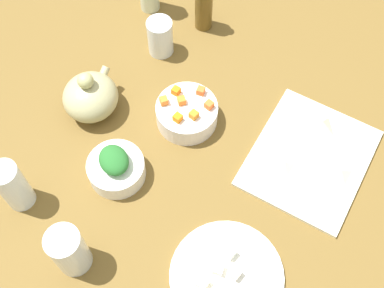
{
  "coord_description": "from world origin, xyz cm",
  "views": [
    {
      "loc": [
        -49.93,
        -24.49,
        107.61
      ],
      "look_at": [
        0.0,
        0.0,
        8.0
      ],
      "focal_mm": 46.56,
      "sensor_mm": 36.0,
      "label": 1
    }
  ],
  "objects_px": {
    "bowl_greens": "(117,169)",
    "bowl_carrots": "(187,114)",
    "drinking_glass_2": "(69,251)",
    "cutting_board": "(309,158)",
    "drinking_glass_0": "(13,186)",
    "teapot": "(91,96)",
    "bottle_0": "(204,5)",
    "plate_tofu": "(227,276)",
    "drinking_glass_1": "(160,37)"
  },
  "relations": [
    {
      "from": "bowl_carrots",
      "to": "drinking_glass_2",
      "type": "height_order",
      "value": "drinking_glass_2"
    },
    {
      "from": "plate_tofu",
      "to": "drinking_glass_2",
      "type": "relative_size",
      "value": 1.76
    },
    {
      "from": "teapot",
      "to": "drinking_glass_1",
      "type": "relative_size",
      "value": 1.49
    },
    {
      "from": "plate_tofu",
      "to": "bottle_0",
      "type": "height_order",
      "value": "bottle_0"
    },
    {
      "from": "bowl_carrots",
      "to": "drinking_glass_1",
      "type": "xyz_separation_m",
      "value": [
        0.17,
        0.16,
        0.02
      ]
    },
    {
      "from": "cutting_board",
      "to": "bowl_carrots",
      "type": "height_order",
      "value": "bowl_carrots"
    },
    {
      "from": "plate_tofu",
      "to": "bowl_greens",
      "type": "relative_size",
      "value": 1.83
    },
    {
      "from": "plate_tofu",
      "to": "bowl_greens",
      "type": "xyz_separation_m",
      "value": [
        0.11,
        0.32,
        0.02
      ]
    },
    {
      "from": "teapot",
      "to": "drinking_glass_0",
      "type": "relative_size",
      "value": 1.08
    },
    {
      "from": "bottle_0",
      "to": "drinking_glass_1",
      "type": "bearing_deg",
      "value": 153.83
    },
    {
      "from": "drinking_glass_2",
      "to": "teapot",
      "type": "bearing_deg",
      "value": 25.79
    },
    {
      "from": "drinking_glass_0",
      "to": "drinking_glass_2",
      "type": "height_order",
      "value": "drinking_glass_0"
    },
    {
      "from": "plate_tofu",
      "to": "bowl_carrots",
      "type": "bearing_deg",
      "value": 38.45
    },
    {
      "from": "bowl_greens",
      "to": "bowl_carrots",
      "type": "xyz_separation_m",
      "value": [
        0.2,
        -0.08,
        0.0
      ]
    },
    {
      "from": "teapot",
      "to": "drinking_glass_0",
      "type": "distance_m",
      "value": 0.28
    },
    {
      "from": "plate_tofu",
      "to": "teapot",
      "type": "relative_size",
      "value": 1.56
    },
    {
      "from": "bottle_0",
      "to": "drinking_glass_2",
      "type": "height_order",
      "value": "bottle_0"
    },
    {
      "from": "bottle_0",
      "to": "drinking_glass_1",
      "type": "relative_size",
      "value": 1.84
    },
    {
      "from": "teapot",
      "to": "bottle_0",
      "type": "xyz_separation_m",
      "value": [
        0.37,
        -0.13,
        0.02
      ]
    },
    {
      "from": "drinking_glass_1",
      "to": "bottle_0",
      "type": "bearing_deg",
      "value": -26.17
    },
    {
      "from": "bowl_greens",
      "to": "drinking_glass_1",
      "type": "relative_size",
      "value": 1.27
    },
    {
      "from": "bottle_0",
      "to": "drinking_glass_0",
      "type": "relative_size",
      "value": 1.34
    },
    {
      "from": "plate_tofu",
      "to": "bowl_greens",
      "type": "height_order",
      "value": "bowl_greens"
    },
    {
      "from": "plate_tofu",
      "to": "bowl_carrots",
      "type": "distance_m",
      "value": 0.4
    },
    {
      "from": "cutting_board",
      "to": "plate_tofu",
      "type": "relative_size",
      "value": 1.27
    },
    {
      "from": "bottle_0",
      "to": "drinking_glass_0",
      "type": "height_order",
      "value": "bottle_0"
    },
    {
      "from": "cutting_board",
      "to": "drinking_glass_2",
      "type": "distance_m",
      "value": 0.58
    },
    {
      "from": "bowl_greens",
      "to": "drinking_glass_1",
      "type": "distance_m",
      "value": 0.38
    },
    {
      "from": "bowl_greens",
      "to": "drinking_glass_0",
      "type": "xyz_separation_m",
      "value": [
        -0.15,
        0.16,
        0.05
      ]
    },
    {
      "from": "bowl_carrots",
      "to": "drinking_glass_0",
      "type": "height_order",
      "value": "drinking_glass_0"
    },
    {
      "from": "drinking_glass_0",
      "to": "drinking_glass_2",
      "type": "distance_m",
      "value": 0.2
    },
    {
      "from": "plate_tofu",
      "to": "teapot",
      "type": "distance_m",
      "value": 0.53
    },
    {
      "from": "cutting_board",
      "to": "bowl_greens",
      "type": "bearing_deg",
      "value": 121.22
    },
    {
      "from": "bowl_carrots",
      "to": "teapot",
      "type": "distance_m",
      "value": 0.24
    },
    {
      "from": "cutting_board",
      "to": "drinking_glass_1",
      "type": "height_order",
      "value": "drinking_glass_1"
    },
    {
      "from": "cutting_board",
      "to": "bowl_greens",
      "type": "relative_size",
      "value": 2.32
    },
    {
      "from": "plate_tofu",
      "to": "drinking_glass_1",
      "type": "xyz_separation_m",
      "value": [
        0.48,
        0.41,
        0.05
      ]
    },
    {
      "from": "drinking_glass_1",
      "to": "drinking_glass_2",
      "type": "height_order",
      "value": "drinking_glass_2"
    },
    {
      "from": "plate_tofu",
      "to": "bottle_0",
      "type": "xyz_separation_m",
      "value": [
        0.61,
        0.34,
        0.07
      ]
    },
    {
      "from": "teapot",
      "to": "drinking_glass_2",
      "type": "height_order",
      "value": "same"
    },
    {
      "from": "drinking_glass_1",
      "to": "plate_tofu",
      "type": "bearing_deg",
      "value": -139.6
    },
    {
      "from": "bowl_greens",
      "to": "bowl_carrots",
      "type": "bearing_deg",
      "value": -20.9
    },
    {
      "from": "plate_tofu",
      "to": "drinking_glass_0",
      "type": "relative_size",
      "value": 1.68
    },
    {
      "from": "drinking_glass_0",
      "to": "drinking_glass_2",
      "type": "relative_size",
      "value": 1.05
    },
    {
      "from": "bowl_carrots",
      "to": "drinking_glass_1",
      "type": "relative_size",
      "value": 1.45
    },
    {
      "from": "bowl_greens",
      "to": "bowl_carrots",
      "type": "relative_size",
      "value": 0.88
    },
    {
      "from": "drinking_glass_0",
      "to": "bottle_0",
      "type": "bearing_deg",
      "value": -12.46
    },
    {
      "from": "plate_tofu",
      "to": "drinking_glass_2",
      "type": "xyz_separation_m",
      "value": [
        -0.11,
        0.3,
        0.06
      ]
    },
    {
      "from": "drinking_glass_0",
      "to": "teapot",
      "type": "bearing_deg",
      "value": -3.51
    },
    {
      "from": "bowl_greens",
      "to": "drinking_glass_2",
      "type": "bearing_deg",
      "value": -174.12
    }
  ]
}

